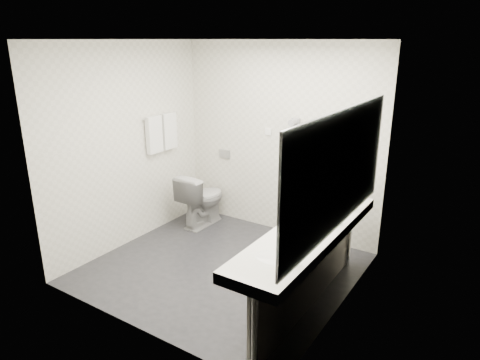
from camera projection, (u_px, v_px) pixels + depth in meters
The scene contains 32 objects.
floor at pixel (222, 268), 4.95m from camera, with size 2.80×2.80×0.00m, color #25252A.
ceiling at pixel (219, 39), 4.17m from camera, with size 2.80×2.80×0.00m, color white.
wall_back at pixel (278, 140), 5.60m from camera, with size 2.80×2.80×0.00m, color silver.
wall_front at pixel (128, 200), 3.52m from camera, with size 2.80×2.80×0.00m, color silver.
wall_left at pixel (128, 146), 5.28m from camera, with size 2.60×2.60×0.00m, color silver.
wall_right at pixel (348, 187), 3.83m from camera, with size 2.60×2.60×0.00m, color silver.
vanity_counter at pixel (308, 234), 3.96m from camera, with size 0.55×2.20×0.10m, color white.
vanity_panel at pixel (308, 275), 4.08m from camera, with size 0.03×2.15×0.75m, color #999590.
vanity_post_near at pixel (254, 337), 3.23m from camera, with size 0.06×0.06×0.75m, color silver.
vanity_post_far at pixel (349, 236), 4.89m from camera, with size 0.06×0.06×0.75m, color silver.
mirror at pixel (340, 171), 3.62m from camera, with size 0.02×2.20×1.05m, color #B2BCC6.
basin_near at pixel (274, 259), 3.43m from camera, with size 0.40×0.31×0.05m, color white.
basin_far at pixel (334, 208), 4.46m from camera, with size 0.40×0.31×0.05m, color white.
faucet_near at pixel (297, 255), 3.30m from camera, with size 0.04×0.04×0.15m, color silver.
faucet_far at pixel (354, 204), 4.34m from camera, with size 0.04×0.04×0.15m, color silver.
soap_bottle_a at pixel (329, 222), 3.96m from camera, with size 0.05×0.05×0.10m, color white.
soap_bottle_b at pixel (309, 219), 4.05m from camera, with size 0.07×0.07×0.09m, color white.
soap_bottle_c at pixel (304, 226), 3.85m from camera, with size 0.05×0.05×0.12m, color white.
glass_left at pixel (340, 219), 4.02m from camera, with size 0.06×0.06×0.11m, color silver.
glass_right at pixel (339, 214), 4.16m from camera, with size 0.05×0.05×0.10m, color silver.
toilet at pixel (202, 199), 6.02m from camera, with size 0.42×0.75×0.76m, color white.
flush_plate at pixel (225, 154), 6.12m from camera, with size 0.18×0.02×0.12m, color #B2B5BA.
pedal_bin at pixel (287, 234), 5.46m from camera, with size 0.22×0.22×0.31m, color #B2B5BA.
bin_lid at pixel (288, 222), 5.41m from camera, with size 0.22×0.22×0.01m, color #B2B5BA.
towel_rail at pixel (160, 116), 5.60m from camera, with size 0.02×0.02×0.62m, color silver.
towel_near at pixel (154, 135), 5.56m from camera, with size 0.07×0.24×0.48m, color white.
towel_far at pixel (169, 131), 5.78m from camera, with size 0.07×0.24×0.48m, color white.
dryer_cradle at pixel (296, 124), 5.36m from camera, with size 0.10×0.04×0.14m, color gray.
dryer_barrel at pixel (293, 122), 5.30m from camera, with size 0.08×0.08×0.14m, color gray.
dryer_cord at pixel (294, 143), 5.43m from camera, with size 0.02×0.02×0.35m, color black.
switch_plate_a at pixel (268, 132), 5.63m from camera, with size 0.09×0.02×0.09m, color white.
switch_plate_b at pixel (318, 138), 5.27m from camera, with size 0.09×0.02×0.09m, color white.
Camera 1 is at (2.56, -3.57, 2.50)m, focal length 32.26 mm.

